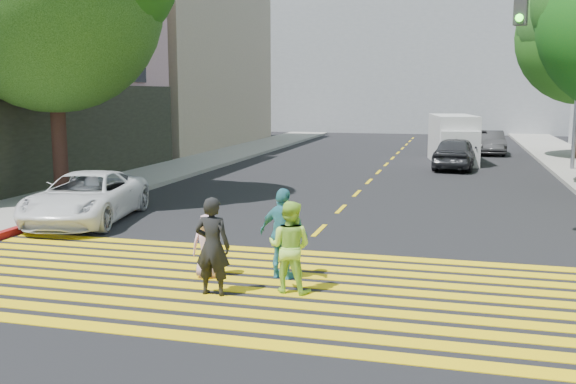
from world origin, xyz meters
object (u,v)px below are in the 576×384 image
at_px(pedestrian_man, 212,246).
at_px(dark_car_parked, 490,143).
at_px(pedestrian_child, 208,246).
at_px(dark_car_near, 456,153).
at_px(pedestrian_woman, 290,247).
at_px(silver_car, 467,139).
at_px(white_van, 453,140).
at_px(pedestrian_extra, 284,234).
at_px(white_sedan, 86,197).

xyz_separation_m(pedestrian_man, dark_car_parked, (5.57, 26.93, -0.19)).
relative_size(pedestrian_child, dark_car_near, 0.28).
relative_size(pedestrian_woman, silver_car, 0.33).
height_order(pedestrian_man, white_van, white_van).
bearing_deg(pedestrian_child, white_van, -114.41).
bearing_deg(pedestrian_extra, pedestrian_man, 70.36).
xyz_separation_m(pedestrian_child, white_sedan, (-4.96, 3.96, 0.05)).
distance_m(pedestrian_child, silver_car, 28.30).
bearing_deg(dark_car_near, pedestrian_extra, 87.48).
bearing_deg(white_sedan, pedestrian_extra, -40.18).
bearing_deg(pedestrian_woman, pedestrian_extra, -61.65).
relative_size(silver_car, dark_car_parked, 1.23).
xyz_separation_m(silver_car, white_van, (-0.72, -6.91, 0.39)).
bearing_deg(dark_car_parked, pedestrian_extra, -103.20).
distance_m(pedestrian_woman, white_van, 21.58).
xyz_separation_m(pedestrian_extra, dark_car_parked, (4.70, 25.70, -0.19)).
bearing_deg(white_sedan, white_van, 51.97).
height_order(pedestrian_man, pedestrian_child, pedestrian_man).
relative_size(pedestrian_man, white_van, 0.33).
bearing_deg(pedestrian_child, dark_car_near, -116.30).
relative_size(pedestrian_woman, dark_car_parked, 0.40).
xyz_separation_m(dark_car_near, dark_car_parked, (1.79, 7.57, -0.08)).
distance_m(pedestrian_woman, dark_car_parked, 26.81).
relative_size(dark_car_near, silver_car, 0.88).
xyz_separation_m(pedestrian_child, dark_car_near, (4.25, 18.43, 0.12)).
distance_m(white_sedan, silver_car, 25.85).
height_order(pedestrian_child, dark_car_parked, dark_car_parked).
xyz_separation_m(pedestrian_man, silver_car, (4.37, 28.82, -0.14)).
relative_size(pedestrian_woman, pedestrian_extra, 0.95).
height_order(pedestrian_man, dark_car_near, pedestrian_man).
height_order(pedestrian_extra, white_sedan, pedestrian_extra).
distance_m(pedestrian_child, pedestrian_extra, 1.39).
bearing_deg(white_sedan, dark_car_near, 47.55).
bearing_deg(white_van, silver_car, 75.15).
bearing_deg(pedestrian_child, pedestrian_man, 103.12).
relative_size(dark_car_near, dark_car_parked, 1.09).
relative_size(pedestrian_man, silver_car, 0.35).
height_order(pedestrian_woman, silver_car, pedestrian_woman).
height_order(pedestrian_woman, white_sedan, pedestrian_woman).
bearing_deg(dark_car_parked, pedestrian_child, -105.92).
bearing_deg(dark_car_parked, white_van, -113.87).
bearing_deg(pedestrian_extra, white_van, -81.66).
xyz_separation_m(pedestrian_woman, pedestrian_child, (-1.65, 0.45, -0.19)).
xyz_separation_m(dark_car_near, white_van, (-0.14, 2.55, 0.36)).
bearing_deg(dark_car_near, white_van, -80.36).
bearing_deg(pedestrian_man, silver_car, -97.08).
height_order(dark_car_near, silver_car, dark_car_near).
bearing_deg(white_van, dark_car_parked, 60.08).
distance_m(dark_car_near, silver_car, 9.48).
height_order(white_sedan, white_van, white_van).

